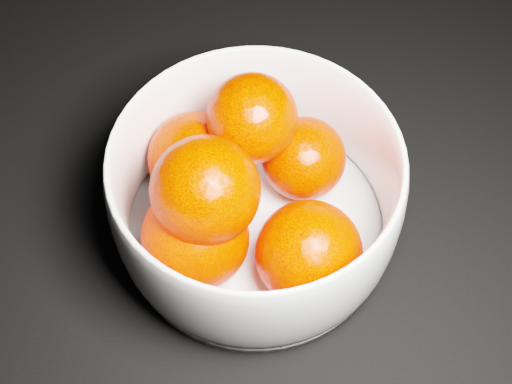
% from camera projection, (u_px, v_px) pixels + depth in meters
% --- Properties ---
extents(bowl, '(0.24, 0.24, 0.12)m').
position_uv_depth(bowl, '(256.00, 196.00, 0.59)').
color(bowl, silver).
rests_on(bowl, ground).
extents(orange_pile, '(0.20, 0.18, 0.13)m').
position_uv_depth(orange_pile, '(239.00, 192.00, 0.58)').
color(orange_pile, '#F62000').
rests_on(orange_pile, bowl).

